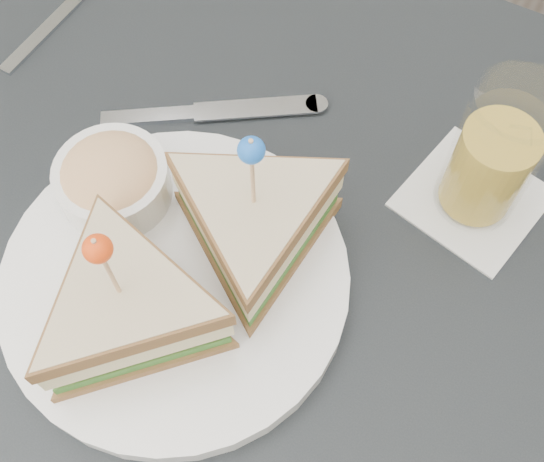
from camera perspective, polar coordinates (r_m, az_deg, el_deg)
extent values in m
plane|color=#3F3833|center=(1.31, -0.62, -16.68)|extent=(3.50, 3.50, 0.00)
cube|color=black|center=(0.60, -1.29, -3.21)|extent=(0.80, 0.80, 0.03)
cylinder|color=black|center=(1.18, -7.65, 10.30)|extent=(0.04, 0.04, 0.72)
cylinder|color=white|center=(0.58, -8.04, -4.23)|extent=(0.36, 0.36, 0.02)
cylinder|color=white|center=(0.57, -8.18, -3.78)|extent=(0.36, 0.36, 0.01)
cylinder|color=#DCAC7E|center=(0.46, -13.44, -3.35)|extent=(0.00, 0.00, 0.09)
sphere|color=#FF4510|center=(0.43, -14.39, -1.46)|extent=(0.02, 0.02, 0.02)
cylinder|color=#DCAC7E|center=(0.48, -1.63, 4.46)|extent=(0.00, 0.00, 0.09)
sphere|color=blue|center=(0.45, -1.74, 6.77)|extent=(0.02, 0.02, 0.02)
cylinder|color=white|center=(0.60, -13.07, 3.88)|extent=(0.12, 0.12, 0.04)
ellipsoid|color=#E0B772|center=(0.59, -13.37, 4.65)|extent=(0.11, 0.11, 0.04)
cube|color=silver|center=(0.78, -18.37, 15.69)|extent=(0.02, 0.13, 0.00)
cube|color=silver|center=(0.68, -9.93, 9.43)|extent=(0.09, 0.07, 0.01)
cube|color=silver|center=(0.67, -1.38, 10.24)|extent=(0.11, 0.08, 0.00)
cylinder|color=silver|center=(0.68, 3.76, 10.57)|extent=(0.03, 0.03, 0.00)
cube|color=white|center=(0.64, 16.42, 2.61)|extent=(0.13, 0.13, 0.00)
cylinder|color=gold|center=(0.60, 17.61, 5.00)|extent=(0.08, 0.08, 0.09)
cylinder|color=white|center=(0.59, 18.20, 6.16)|extent=(0.09, 0.09, 0.14)
cube|color=white|center=(0.57, 19.88, 7.13)|extent=(0.02, 0.02, 0.02)
cube|color=white|center=(0.57, 17.39, 7.30)|extent=(0.02, 0.02, 0.02)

